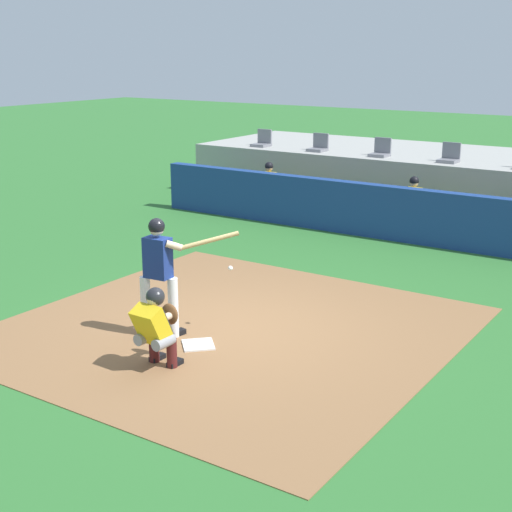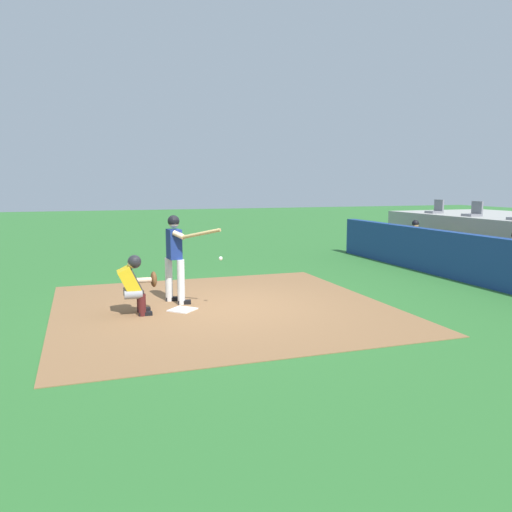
{
  "view_description": "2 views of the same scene",
  "coord_description": "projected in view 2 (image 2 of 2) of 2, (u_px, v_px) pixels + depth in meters",
  "views": [
    {
      "loc": [
        6.17,
        -8.55,
        4.14
      ],
      "look_at": [
        0.0,
        0.7,
        1.0
      ],
      "focal_mm": 51.8,
      "sensor_mm": 36.0,
      "label": 1
    },
    {
      "loc": [
        9.55,
        -2.59,
        2.42
      ],
      "look_at": [
        0.0,
        0.7,
        1.0
      ],
      "focal_mm": 35.92,
      "sensor_mm": 36.0,
      "label": 2
    }
  ],
  "objects": [
    {
      "name": "dugout_wall",
      "position": [
        487.0,
        262.0,
        12.12
      ],
      "size": [
        13.0,
        0.3,
        1.2
      ],
      "primitive_type": "cube",
      "color": "navy",
      "rests_on": "ground"
    },
    {
      "name": "batter_at_plate",
      "position": [
        175.0,
        253.0,
        10.34
      ],
      "size": [
        1.22,
        0.92,
        1.8
      ],
      "color": "silver",
      "rests_on": "ground"
    },
    {
      "name": "dugout_player_1",
      "position": [
        511.0,
        256.0,
        12.51
      ],
      "size": [
        0.49,
        0.7,
        1.3
      ],
      "color": "#939399",
      "rests_on": "ground"
    },
    {
      "name": "catcher_crouched",
      "position": [
        136.0,
        283.0,
        9.49
      ],
      "size": [
        0.49,
        2.0,
        1.13
      ],
      "color": "gray",
      "rests_on": "ground"
    },
    {
      "name": "stadium_seat_1",
      "position": [
        474.0,
        212.0,
        16.4
      ],
      "size": [
        0.46,
        0.46,
        0.48
      ],
      "color": "slate",
      "rests_on": "stands_platform"
    },
    {
      "name": "dugout_player_0",
      "position": [
        411.0,
        240.0,
        16.24
      ],
      "size": [
        0.49,
        0.7,
        1.3
      ],
      "color": "#939399",
      "rests_on": "ground"
    },
    {
      "name": "stadium_seat_0",
      "position": [
        436.0,
        209.0,
        18.14
      ],
      "size": [
        0.46,
        0.46,
        0.48
      ],
      "color": "slate",
      "rests_on": "stands_platform"
    },
    {
      "name": "home_plate",
      "position": [
        182.0,
        310.0,
        9.85
      ],
      "size": [
        0.62,
        0.62,
        0.02
      ],
      "primitive_type": "cube",
      "rotation": [
        0.0,
        0.0,
        0.79
      ],
      "color": "white",
      "rests_on": "dirt_infield"
    },
    {
      "name": "ground_plane",
      "position": [
        223.0,
        308.0,
        10.11
      ],
      "size": [
        80.0,
        80.0,
        0.0
      ],
      "primitive_type": "plane",
      "color": "#2D6B2D"
    },
    {
      "name": "dirt_infield",
      "position": [
        223.0,
        307.0,
        10.11
      ],
      "size": [
        6.4,
        6.4,
        0.01
      ],
      "primitive_type": "cube",
      "color": "olive",
      "rests_on": "ground"
    }
  ]
}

